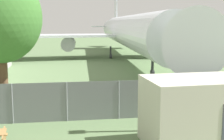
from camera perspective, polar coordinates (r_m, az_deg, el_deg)
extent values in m
cylinder|color=gray|center=(15.48, -17.78, -5.89)|extent=(0.07, 0.07, 1.93)
cylinder|color=gray|center=(15.27, -8.26, -5.76)|extent=(0.07, 0.07, 1.93)
cylinder|color=gray|center=(15.48, 1.24, -5.47)|extent=(0.07, 0.07, 1.93)
cylinder|color=gray|center=(16.09, 10.25, -5.05)|extent=(0.07, 0.07, 1.93)
cylinder|color=gray|center=(17.07, 18.39, -4.57)|extent=(0.07, 0.07, 1.93)
cube|color=slate|center=(15.48, 1.24, -5.47)|extent=(56.00, 0.01, 1.93)
cylinder|color=white|center=(39.90, 3.50, 7.07)|extent=(5.97, 38.09, 4.05)
cone|color=white|center=(19.47, 13.29, 5.16)|extent=(4.25, 4.25, 4.05)
cone|color=white|center=(61.22, 0.31, 7.65)|extent=(3.90, 5.24, 3.65)
cube|color=white|center=(44.62, 16.69, 6.11)|extent=(17.76, 8.44, 0.30)
cylinder|color=#939399|center=(44.12, 13.36, 4.83)|extent=(2.01, 3.73, 1.82)
cube|color=white|center=(41.54, -11.56, 6.13)|extent=(17.47, 6.80, 0.30)
cylinder|color=#939399|center=(41.78, -7.96, 4.78)|extent=(2.01, 3.73, 1.82)
cube|color=white|center=(57.82, 0.68, 12.60)|extent=(0.42, 3.65, 6.08)
cube|color=white|center=(57.48, 0.69, 7.98)|extent=(9.07, 3.69, 0.20)
cylinder|color=#2D2D33|center=(28.06, 7.40, 0.53)|extent=(0.24, 0.24, 1.60)
cylinder|color=#2D2D33|center=(28.14, 7.38, -0.52)|extent=(0.33, 0.57, 0.56)
cylinder|color=#2D2D33|center=(42.38, 6.31, 3.30)|extent=(0.24, 0.24, 1.60)
cylinder|color=#2D2D33|center=(42.43, 6.30, 2.59)|extent=(0.33, 0.57, 0.56)
cylinder|color=#2D2D33|center=(41.65, -0.26, 3.25)|extent=(0.24, 0.24, 1.60)
cylinder|color=#2D2D33|center=(41.70, -0.26, 2.54)|extent=(0.33, 0.57, 0.56)
cube|color=beige|center=(12.66, 15.65, -7.33)|extent=(4.33, 2.83, 2.65)
cylinder|color=brown|center=(16.33, -19.24, -2.77)|extent=(0.48, 0.48, 3.28)
ellipsoid|color=#427A33|center=(16.04, -19.84, 9.03)|extent=(4.01, 4.01, 4.41)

